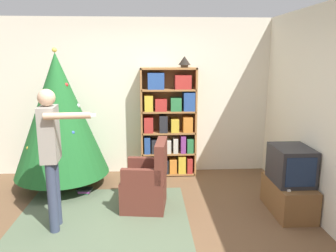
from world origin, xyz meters
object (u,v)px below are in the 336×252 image
christmas_tree (59,115)px  television (291,165)px  table_lamp (184,61)px  armchair (147,185)px  bookshelf (169,126)px  standing_person (51,148)px

christmas_tree → television: bearing=-18.4°
table_lamp → armchair: bearing=-116.3°
bookshelf → christmas_tree: (-1.66, -0.43, 0.28)m
christmas_tree → standing_person: 1.30m
table_lamp → bookshelf: bearing=-177.8°
bookshelf → armchair: size_ratio=1.96×
television → table_lamp: table_lamp is taller
christmas_tree → table_lamp: 2.11m
armchair → table_lamp: (0.62, 1.24, 1.58)m
armchair → standing_person: size_ratio=0.56×
christmas_tree → table_lamp: bearing=13.0°
television → christmas_tree: christmas_tree is taller
christmas_tree → standing_person: size_ratio=1.28×
bookshelf → television: bookshelf is taller
armchair → television: bearing=89.9°
bookshelf → television: bearing=-45.2°
bookshelf → armchair: (-0.36, -1.24, -0.53)m
christmas_tree → armchair: 1.73m
armchair → table_lamp: size_ratio=4.60×
bookshelf → table_lamp: (0.25, 0.01, 1.05)m
table_lamp → christmas_tree: bearing=-167.0°
standing_person → table_lamp: table_lamp is taller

